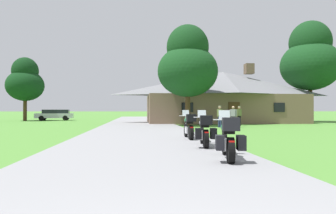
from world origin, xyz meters
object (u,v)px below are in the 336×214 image
at_px(motorcycle_green_farthest_in_row, 189,126).
at_px(bystander_gray_shirt_by_tree, 233,115).
at_px(tree_right_of_lodge, 310,59).
at_px(motorcycle_green_nearest_to_camera, 228,139).
at_px(tree_left_far, 25,81).
at_px(bystander_olive_shirt_beside_signpost, 220,115).
at_px(tree_by_lodge_front, 188,64).
at_px(bystander_olive_shirt_near_lodge, 239,115).
at_px(motorcycle_silver_second_in_row, 205,131).
at_px(parked_silver_suv_far_left, 55,114).

distance_m(motorcycle_green_farthest_in_row, bystander_gray_shirt_by_tree, 10.54).
bearing_deg(tree_right_of_lodge, motorcycle_green_nearest_to_camera, -124.75).
relative_size(motorcycle_green_nearest_to_camera, tree_left_far, 0.26).
xyz_separation_m(motorcycle_green_farthest_in_row, tree_left_far, (-16.32, 25.82, 4.33)).
bearing_deg(tree_right_of_lodge, bystander_olive_shirt_beside_signpost, -145.14).
distance_m(bystander_gray_shirt_by_tree, tree_by_lodge_front, 6.10).
bearing_deg(bystander_olive_shirt_beside_signpost, motorcycle_green_nearest_to_camera, 133.26).
relative_size(motorcycle_green_nearest_to_camera, bystander_olive_shirt_near_lodge, 1.23).
height_order(motorcycle_green_nearest_to_camera, motorcycle_silver_second_in_row, same).
distance_m(bystander_olive_shirt_beside_signpost, tree_by_lodge_front, 5.52).
distance_m(bystander_olive_shirt_near_lodge, tree_by_lodge_front, 6.19).
bearing_deg(bystander_olive_shirt_near_lodge, parked_silver_suv_far_left, 111.94).
distance_m(bystander_olive_shirt_near_lodge, tree_left_far, 27.09).
bearing_deg(bystander_gray_shirt_by_tree, motorcycle_green_farthest_in_row, -91.37).
xyz_separation_m(motorcycle_green_nearest_to_camera, bystander_olive_shirt_near_lodge, (6.31, 17.42, 0.34)).
height_order(motorcycle_green_nearest_to_camera, motorcycle_green_farthest_in_row, same).
bearing_deg(tree_right_of_lodge, bystander_olive_shirt_near_lodge, -146.84).
xyz_separation_m(tree_left_far, tree_by_lodge_front, (18.30, -13.66, 0.35)).
xyz_separation_m(bystander_olive_shirt_near_lodge, tree_by_lodge_front, (-4.36, 0.65, 4.35)).
relative_size(motorcycle_green_nearest_to_camera, motorcycle_silver_second_in_row, 0.99).
bearing_deg(bystander_olive_shirt_beside_signpost, tree_left_far, 19.26).
bearing_deg(motorcycle_green_farthest_in_row, motorcycle_silver_second_in_row, -88.72).
bearing_deg(motorcycle_green_nearest_to_camera, bystander_olive_shirt_beside_signpost, 85.76).
bearing_deg(bystander_olive_shirt_beside_signpost, tree_right_of_lodge, -87.16).
relative_size(motorcycle_green_nearest_to_camera, bystander_gray_shirt_by_tree, 1.24).
distance_m(tree_right_of_lodge, tree_by_lodge_front, 16.27).
bearing_deg(bystander_gray_shirt_by_tree, motorcycle_silver_second_in_row, -84.92).
bearing_deg(tree_by_lodge_front, motorcycle_silver_second_in_row, -97.26).
height_order(bystander_olive_shirt_near_lodge, bystander_olive_shirt_beside_signpost, same).
height_order(motorcycle_green_farthest_in_row, tree_by_lodge_front, tree_by_lodge_front).
distance_m(motorcycle_green_nearest_to_camera, motorcycle_green_farthest_in_row, 5.90).
xyz_separation_m(bystander_olive_shirt_near_lodge, tree_right_of_lodge, (10.56, 6.90, 6.12)).
height_order(bystander_olive_shirt_near_lodge, bystander_gray_shirt_by_tree, bystander_olive_shirt_near_lodge).
height_order(motorcycle_green_nearest_to_camera, bystander_gray_shirt_by_tree, bystander_gray_shirt_by_tree).
relative_size(motorcycle_green_farthest_in_row, tree_by_lodge_front, 0.24).
bearing_deg(parked_silver_suv_far_left, tree_left_far, 99.26).
bearing_deg(motorcycle_green_nearest_to_camera, tree_left_far, 127.74).
xyz_separation_m(bystander_olive_shirt_beside_signpost, tree_right_of_lodge, (12.83, 8.94, 6.12)).
distance_m(motorcycle_silver_second_in_row, bystander_gray_shirt_by_tree, 13.22).
height_order(motorcycle_silver_second_in_row, tree_left_far, tree_left_far).
distance_m(bystander_olive_shirt_near_lodge, bystander_olive_shirt_beside_signpost, 3.05).
relative_size(bystander_olive_shirt_near_lodge, tree_left_far, 0.21).
relative_size(bystander_olive_shirt_near_lodge, parked_silver_suv_far_left, 0.35).
relative_size(bystander_gray_shirt_by_tree, tree_right_of_lodge, 0.15).
distance_m(motorcycle_green_nearest_to_camera, parked_silver_suv_far_left, 35.16).
height_order(bystander_olive_shirt_beside_signpost, tree_by_lodge_front, tree_by_lodge_front).
xyz_separation_m(bystander_olive_shirt_near_lodge, parked_silver_suv_far_left, (-19.28, 15.26, -0.17)).
height_order(motorcycle_silver_second_in_row, tree_right_of_lodge, tree_right_of_lodge).
height_order(motorcycle_green_farthest_in_row, tree_left_far, tree_left_far).
bearing_deg(motorcycle_green_nearest_to_camera, tree_right_of_lodge, 65.73).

